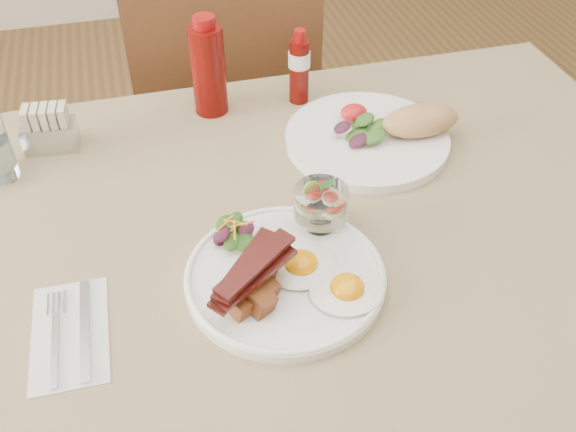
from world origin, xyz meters
name	(u,v)px	position (x,y,z in m)	size (l,w,h in m)	color
table	(294,262)	(0.00, 0.00, 0.66)	(1.33, 0.88, 0.75)	brown
chair_far	(225,117)	(0.00, 0.66, 0.52)	(0.42, 0.42, 0.93)	brown
main_plate	(285,277)	(-0.05, -0.11, 0.76)	(0.28, 0.28, 0.02)	white
fried_eggs	(324,277)	(0.00, -0.14, 0.78)	(0.17, 0.17, 0.03)	white
bacon_potato_pile	(252,282)	(-0.10, -0.15, 0.80)	(0.13, 0.12, 0.06)	brown
side_salad	(234,234)	(-0.10, -0.03, 0.78)	(0.07, 0.07, 0.04)	#224813
fruit_cup	(321,203)	(0.03, -0.03, 0.81)	(0.08, 0.08, 0.08)	white
second_plate	(380,133)	(0.20, 0.17, 0.77)	(0.31, 0.29, 0.07)	white
ketchup_bottle	(208,68)	(-0.07, 0.35, 0.84)	(0.07, 0.07, 0.19)	#540704
hot_sauce_bottle	(299,68)	(0.10, 0.34, 0.82)	(0.05, 0.05, 0.15)	#540704
sugar_caddy	(49,131)	(-0.36, 0.30, 0.79)	(0.10, 0.06, 0.08)	silver
napkin_cutlery	(71,333)	(-0.34, -0.13, 0.75)	(0.10, 0.18, 0.01)	silver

